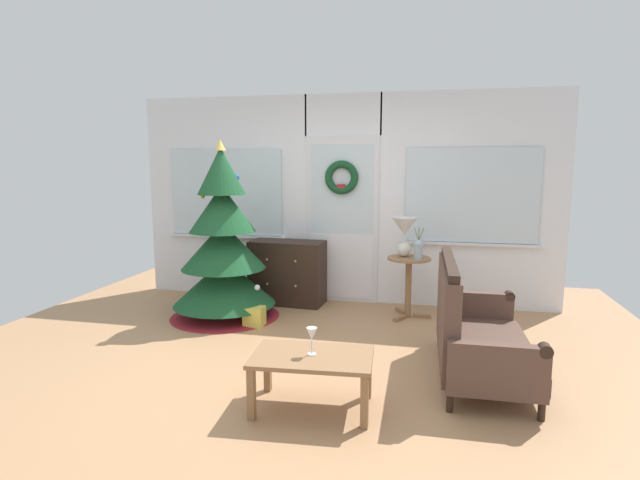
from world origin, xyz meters
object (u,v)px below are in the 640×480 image
(flower_vase, at_px, (418,248))
(christmas_tree, at_px, (223,254))
(wine_glass, at_px, (312,335))
(gift_box, at_px, (254,316))
(dresser_cabinet, at_px, (287,272))
(table_lamp, at_px, (404,231))
(coffee_table, at_px, (312,363))
(settee_sofa, at_px, (471,330))
(side_table, at_px, (409,275))

(flower_vase, bearing_deg, christmas_tree, -170.44)
(wine_glass, xyz_separation_m, gift_box, (-1.02, 1.62, -0.43))
(dresser_cabinet, distance_m, table_lamp, 1.55)
(dresser_cabinet, xyz_separation_m, gift_box, (-0.10, -0.94, -0.29))
(flower_vase, height_order, wine_glass, flower_vase)
(dresser_cabinet, xyz_separation_m, wine_glass, (0.92, -2.56, 0.15))
(coffee_table, xyz_separation_m, wine_glass, (-0.00, 0.00, 0.20))
(dresser_cabinet, height_order, flower_vase, flower_vase)
(flower_vase, bearing_deg, dresser_cabinet, 168.47)
(dresser_cabinet, xyz_separation_m, table_lamp, (1.43, -0.22, 0.58))
(christmas_tree, distance_m, table_lamp, 2.04)
(settee_sofa, height_order, coffee_table, settee_sofa)
(flower_vase, bearing_deg, table_lamp, 147.99)
(christmas_tree, relative_size, table_lamp, 4.49)
(wine_glass, bearing_deg, gift_box, 122.00)
(table_lamp, relative_size, coffee_table, 0.50)
(table_lamp, bearing_deg, side_table, -33.69)
(dresser_cabinet, xyz_separation_m, flower_vase, (1.59, -0.32, 0.41))
(christmas_tree, relative_size, gift_box, 9.56)
(christmas_tree, bearing_deg, wine_glass, -52.20)
(settee_sofa, height_order, wine_glass, settee_sofa)
(table_lamp, height_order, wine_glass, table_lamp)
(dresser_cabinet, xyz_separation_m, coffee_table, (0.92, -2.57, -0.05))
(side_table, bearing_deg, coffee_table, -103.78)
(christmas_tree, relative_size, flower_vase, 5.65)
(table_lamp, height_order, coffee_table, table_lamp)
(dresser_cabinet, height_order, settee_sofa, settee_sofa)
(wine_glass, distance_m, gift_box, 1.96)
(dresser_cabinet, bearing_deg, wine_glass, -70.32)
(dresser_cabinet, height_order, table_lamp, table_lamp)
(wine_glass, bearing_deg, christmas_tree, 127.80)
(dresser_cabinet, bearing_deg, side_table, -10.05)
(table_lamp, xyz_separation_m, flower_vase, (0.16, -0.10, -0.17))
(table_lamp, distance_m, wine_glass, 2.43)
(dresser_cabinet, xyz_separation_m, settee_sofa, (2.05, -1.73, -0.01))
(christmas_tree, distance_m, settee_sofa, 2.82)
(table_lamp, relative_size, gift_box, 2.13)
(christmas_tree, distance_m, coffee_table, 2.42)
(settee_sofa, relative_size, coffee_table, 1.71)
(side_table, distance_m, wine_glass, 2.37)
(christmas_tree, distance_m, side_table, 2.08)
(settee_sofa, xyz_separation_m, table_lamp, (-0.63, 1.51, 0.59))
(christmas_tree, xyz_separation_m, side_table, (2.03, 0.42, -0.23))
(christmas_tree, distance_m, wine_glass, 2.39)
(wine_glass, bearing_deg, dresser_cabinet, 109.68)
(gift_box, bearing_deg, table_lamp, 25.08)
(christmas_tree, xyz_separation_m, coffee_table, (1.46, -1.88, -0.38))
(settee_sofa, height_order, side_table, settee_sofa)
(christmas_tree, relative_size, side_table, 2.89)
(settee_sofa, xyz_separation_m, wine_glass, (-1.14, -0.83, 0.16))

